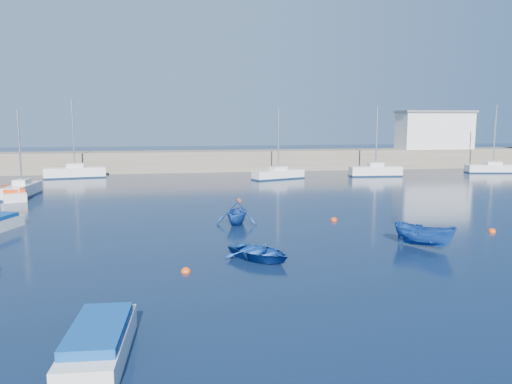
{
  "coord_description": "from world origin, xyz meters",
  "views": [
    {
      "loc": [
        -5.82,
        -19.24,
        6.62
      ],
      "look_at": [
        -0.29,
        14.92,
        1.6
      ],
      "focal_mm": 35.0,
      "sensor_mm": 36.0,
      "label": 1
    }
  ],
  "objects": [
    {
      "name": "ground",
      "position": [
        0.0,
        0.0,
        0.0
      ],
      "size": [
        220.0,
        220.0,
        0.0
      ],
      "primitive_type": "plane",
      "color": "#0C1A35",
      "rests_on": "ground"
    },
    {
      "name": "back_wall",
      "position": [
        0.0,
        46.0,
        1.3
      ],
      "size": [
        96.0,
        4.5,
        2.6
      ],
      "primitive_type": "cube",
      "color": "#6F6555",
      "rests_on": "ground"
    },
    {
      "name": "harbor_office",
      "position": [
        30.0,
        46.0,
        5.1
      ],
      "size": [
        10.0,
        4.0,
        5.0
      ],
      "primitive_type": "cube",
      "color": "silver",
      "rests_on": "back_wall"
    },
    {
      "name": "sailboat_3",
      "position": [
        -19.03,
        26.32,
        0.6
      ],
      "size": [
        1.96,
        5.65,
        7.44
      ],
      "rotation": [
        0.0,
        0.0,
        -0.07
      ],
      "color": "silver",
      "rests_on": "ground"
    },
    {
      "name": "sailboat_5",
      "position": [
        -17.29,
        40.55,
        0.66
      ],
      "size": [
        6.91,
        2.93,
        8.88
      ],
      "rotation": [
        0.0,
        0.0,
        1.73
      ],
      "color": "silver",
      "rests_on": "ground"
    },
    {
      "name": "sailboat_6",
      "position": [
        5.6,
        35.59,
        0.56
      ],
      "size": [
        6.26,
        3.79,
        7.97
      ],
      "rotation": [
        0.0,
        0.0,
        1.94
      ],
      "color": "silver",
      "rests_on": "ground"
    },
    {
      "name": "sailboat_7",
      "position": [
        17.58,
        36.61,
        0.65
      ],
      "size": [
        6.16,
        2.04,
        8.13
      ],
      "rotation": [
        0.0,
        0.0,
        1.51
      ],
      "color": "silver",
      "rests_on": "ground"
    },
    {
      "name": "sailboat_8",
      "position": [
        33.68,
        37.8,
        0.56
      ],
      "size": [
        6.71,
        2.91,
        8.49
      ],
      "rotation": [
        0.0,
        0.0,
        1.4
      ],
      "color": "silver",
      "rests_on": "ground"
    },
    {
      "name": "motorboat_2",
      "position": [
        -19.42,
        25.13,
        0.47
      ],
      "size": [
        3.27,
        5.18,
        1.01
      ],
      "rotation": [
        0.0,
        0.0,
        0.35
      ],
      "color": "silver",
      "rests_on": "ground"
    },
    {
      "name": "motorboat_3",
      "position": [
        -8.04,
        -5.59,
        0.48
      ],
      "size": [
        1.73,
        4.41,
        1.02
      ],
      "rotation": [
        0.0,
        0.0,
        -0.05
      ],
      "color": "silver",
      "rests_on": "ground"
    },
    {
      "name": "dinghy_center",
      "position": [
        -1.96,
        3.51,
        0.35
      ],
      "size": [
        4.02,
        4.16,
        0.7
      ],
      "primitive_type": "imported",
      "rotation": [
        0.0,
        0.0,
        0.68
      ],
      "color": "#153F93",
      "rests_on": "ground"
    },
    {
      "name": "dinghy_left",
      "position": [
        -2.02,
        11.83,
        0.8
      ],
      "size": [
        3.39,
        3.66,
        1.59
      ],
      "primitive_type": "imported",
      "rotation": [
        0.0,
        0.0,
        -0.3
      ],
      "color": "#153F93",
      "rests_on": "ground"
    },
    {
      "name": "dinghy_right",
      "position": [
        6.92,
        4.45,
        0.64
      ],
      "size": [
        3.07,
        3.38,
        1.29
      ],
      "primitive_type": "imported",
      "rotation": [
        0.0,
        0.0,
        0.68
      ],
      "color": "#153F93",
      "rests_on": "ground"
    },
    {
      "name": "buoy_0",
      "position": [
        -5.49,
        2.11,
        0.0
      ],
      "size": [
        0.44,
        0.44,
        0.44
      ],
      "primitive_type": "sphere",
      "color": "#DA440B",
      "rests_on": "ground"
    },
    {
      "name": "buoy_1",
      "position": [
        4.46,
        11.94,
        0.0
      ],
      "size": [
        0.48,
        0.48,
        0.48
      ],
      "primitive_type": "sphere",
      "color": "#B0320D",
      "rests_on": "ground"
    },
    {
      "name": "buoy_2",
      "position": [
        12.71,
        7.18,
        0.0
      ],
      "size": [
        0.45,
        0.45,
        0.45
      ],
      "primitive_type": "sphere",
      "color": "#DA440B",
      "rests_on": "ground"
    },
    {
      "name": "buoy_3",
      "position": [
        -0.73,
        20.94,
        0.0
      ],
      "size": [
        0.41,
        0.41,
        0.41
      ],
      "primitive_type": "sphere",
      "color": "#DA440B",
      "rests_on": "ground"
    }
  ]
}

